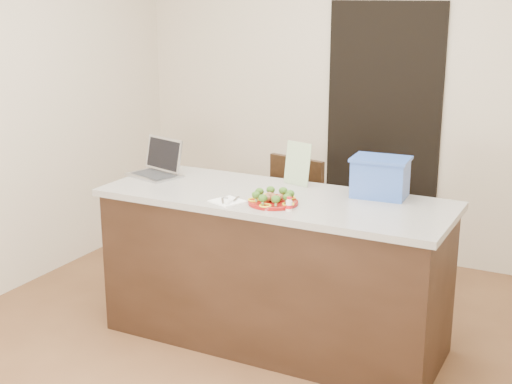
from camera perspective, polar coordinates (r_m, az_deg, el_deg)
The scene contains 16 objects.
ground at distance 4.27m, azimuth -0.09°, elevation -13.07°, with size 4.00×4.00×0.00m, color brown.
room_shell at distance 3.77m, azimuth -0.10°, elevation 9.06°, with size 4.00×4.00×4.00m.
doorway at distance 5.65m, azimuth 10.07°, elevation 4.67°, with size 0.90×0.02×2.00m, color black.
island at distance 4.28m, azimuth 1.45°, elevation -6.19°, with size 2.06×0.76×0.92m.
plate at distance 3.96m, azimuth 1.38°, elevation -0.80°, with size 0.28×0.28×0.02m.
meatballs at distance 3.95m, azimuth 1.34°, elevation -0.45°, with size 0.11×0.11×0.04m.
broccoli at distance 3.95m, azimuth 1.39°, elevation -0.19°, with size 0.24×0.24×0.04m.
pepper_rings at distance 3.96m, azimuth 1.38°, elevation -0.67°, with size 0.27×0.27×0.01m.
napkin at distance 4.00m, azimuth -2.29°, elevation -0.75°, with size 0.16×0.16×0.01m, color white.
fork at distance 4.02m, azimuth -2.49°, elevation -0.60°, with size 0.07×0.14×0.00m.
knife at distance 3.97m, azimuth -2.03°, elevation -0.76°, with size 0.04×0.18×0.01m.
yogurt_bottle at distance 3.83m, azimuth 2.66°, elevation -1.06°, with size 0.04×0.04×0.08m.
laptop at distance 4.63m, azimuth -7.79°, elevation 2.15°, with size 0.38×0.34×0.23m.
leaflet at distance 4.34m, azimuth 3.34°, elevation 2.28°, with size 0.18×0.00×0.26m, color silver.
blue_box at distance 4.14m, azimuth 9.91°, elevation 1.20°, with size 0.34×0.26×0.23m.
chair at distance 4.87m, azimuth 2.71°, elevation -2.31°, with size 0.51×0.52×0.97m.
Camera 1 is at (1.71, -3.33, 2.05)m, focal length 50.00 mm.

